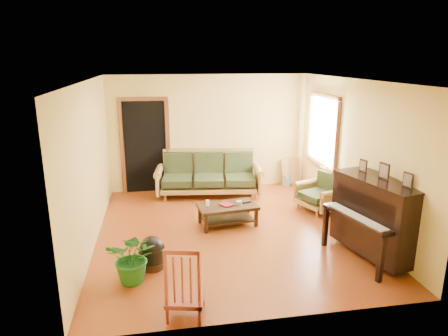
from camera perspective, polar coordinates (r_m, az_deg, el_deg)
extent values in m
plane|color=#69290D|center=(7.12, 0.73, -8.98)|extent=(5.00, 5.00, 0.00)
cube|color=black|center=(9.06, -11.20, 2.94)|extent=(1.08, 0.16, 2.05)
cube|color=white|center=(8.51, 14.00, 5.24)|extent=(0.12, 1.36, 1.46)
cube|color=olive|center=(8.75, -2.20, -0.87)|extent=(2.36, 1.22, 0.97)
cube|color=black|center=(7.29, 0.52, -6.72)|extent=(1.11, 0.70, 0.38)
cube|color=olive|center=(8.12, 13.37, -3.24)|extent=(0.99, 1.01, 0.80)
cube|color=black|center=(6.45, 20.96, -6.78)|extent=(1.13, 1.55, 1.24)
cylinder|color=black|center=(5.99, -10.26, -12.30)|extent=(0.44, 0.44, 0.36)
cube|color=maroon|center=(4.82, -5.58, -15.57)|extent=(0.53, 0.56, 0.93)
cube|color=#B6853C|center=(9.65, 9.52, -0.44)|extent=(0.51, 0.24, 0.67)
cylinder|color=#334F99|center=(9.62, 8.87, -1.69)|extent=(0.23, 0.23, 0.27)
imported|color=#18571A|center=(5.61, -12.81, -12.32)|extent=(0.77, 0.70, 0.73)
imported|color=maroon|center=(7.16, -0.24, -5.41)|extent=(0.28, 0.30, 0.02)
cylinder|color=white|center=(7.17, -2.36, -5.03)|extent=(0.07, 0.07, 0.11)
cylinder|color=silver|center=(7.25, 2.17, -4.99)|extent=(0.11, 0.11, 0.06)
cube|color=black|center=(7.35, 3.32, -4.90)|extent=(0.17, 0.10, 0.02)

